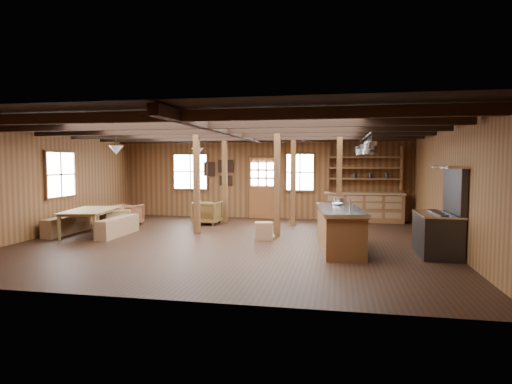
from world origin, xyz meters
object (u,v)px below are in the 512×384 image
armchair_b (207,213)px  armchair_c (116,219)px  kitchen_island (340,229)px  dining_table (92,222)px  armchair_a (128,215)px  commercial_range (440,226)px

armchair_b → armchair_c: bearing=41.8°
kitchen_island → armchair_c: bearing=159.5°
kitchen_island → armchair_c: 6.42m
dining_table → armchair_a: 1.69m
kitchen_island → armchair_a: (-6.34, 2.51, -0.14)m
armchair_c → armchair_a: bearing=-37.7°
dining_table → kitchen_island: bearing=-107.4°
commercial_range → armchair_b: commercial_range is taller
armchair_b → armchair_c: 2.77m
commercial_range → dining_table: 8.61m
kitchen_island → armchair_c: kitchen_island is taller
armchair_b → armchair_c: size_ratio=1.13×
armchair_b → kitchen_island: bearing=144.7°
commercial_range → armchair_c: size_ratio=2.63×
kitchen_island → armchair_a: bearing=151.9°
commercial_range → armchair_c: bearing=168.4°
commercial_range → dining_table: size_ratio=0.97×
dining_table → armchair_c: (0.29, 0.73, -0.02)m
commercial_range → armchair_a: bearing=162.4°
commercial_range → armchair_c: commercial_range is taller
kitchen_island → dining_table: (-6.51, 0.82, -0.14)m
armchair_a → armchair_b: bearing=-158.0°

